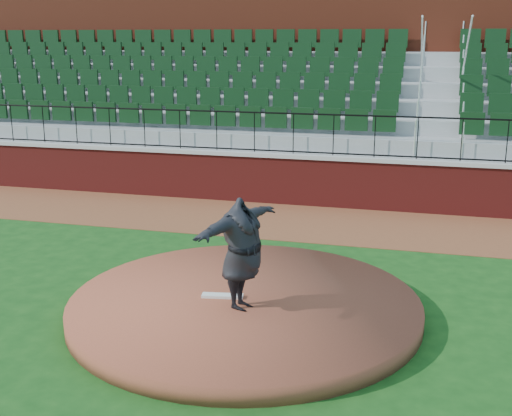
{
  "coord_description": "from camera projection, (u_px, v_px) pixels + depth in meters",
  "views": [
    {
      "loc": [
        2.8,
        -9.01,
        4.13
      ],
      "look_at": [
        0.0,
        1.5,
        1.3
      ],
      "focal_mm": 46.16,
      "sensor_mm": 36.0,
      "label": 1
    }
  ],
  "objects": [
    {
      "name": "pitchers_mound",
      "position": [
        245.0,
        306.0,
        10.11
      ],
      "size": [
        5.37,
        5.37,
        0.25
      ],
      "primitive_type": "cylinder",
      "color": "brown",
      "rests_on": "ground"
    },
    {
      "name": "concourse_wall",
      "position": [
        344.0,
        81.0,
        21.19
      ],
      "size": [
        34.0,
        0.5,
        5.5
      ],
      "primitive_type": "cube",
      "color": "maroon",
      "rests_on": "ground"
    },
    {
      "name": "wall_cap",
      "position": [
        313.0,
        156.0,
        16.4
      ],
      "size": [
        34.0,
        0.45,
        0.1
      ],
      "primitive_type": "cube",
      "color": "#B7B7B7",
      "rests_on": "field_wall"
    },
    {
      "name": "pitcher",
      "position": [
        242.0,
        254.0,
        9.52
      ],
      "size": [
        1.09,
        2.14,
        1.68
      ],
      "primitive_type": "imported",
      "rotation": [
        0.0,
        0.0,
        1.3
      ],
      "color": "black",
      "rests_on": "pitchers_mound"
    },
    {
      "name": "field_wall",
      "position": [
        312.0,
        182.0,
        16.56
      ],
      "size": [
        34.0,
        0.35,
        1.2
      ],
      "primitive_type": "cube",
      "color": "maroon",
      "rests_on": "ground"
    },
    {
      "name": "warning_track",
      "position": [
        299.0,
        221.0,
        15.22
      ],
      "size": [
        34.0,
        3.2,
        0.01
      ],
      "primitive_type": "cube",
      "color": "brown",
      "rests_on": "ground"
    },
    {
      "name": "ground",
      "position": [
        231.0,
        313.0,
        10.17
      ],
      "size": [
        90.0,
        90.0,
        0.0
      ],
      "primitive_type": "plane",
      "color": "#134212",
      "rests_on": "ground"
    },
    {
      "name": "seating_stands",
      "position": [
        330.0,
        104.0,
        18.68
      ],
      "size": [
        34.0,
        5.1,
        4.6
      ],
      "primitive_type": null,
      "color": "gray",
      "rests_on": "ground"
    },
    {
      "name": "wall_railing",
      "position": [
        313.0,
        134.0,
        16.26
      ],
      "size": [
        34.0,
        0.05,
        1.0
      ],
      "primitive_type": null,
      "color": "black",
      "rests_on": "wall_cap"
    },
    {
      "name": "pitching_rubber",
      "position": [
        222.0,
        296.0,
        10.13
      ],
      "size": [
        0.65,
        0.26,
        0.04
      ],
      "primitive_type": "cube",
      "rotation": [
        0.0,
        0.0,
        0.16
      ],
      "color": "white",
      "rests_on": "pitchers_mound"
    }
  ]
}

